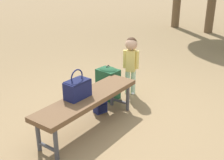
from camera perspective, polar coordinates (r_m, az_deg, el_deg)
name	(u,v)px	position (r m, az deg, el deg)	size (l,w,h in m)	color
ground_plane	(111,118)	(3.90, -0.20, -7.79)	(40.00, 40.00, 0.00)	#8C704C
park_bench	(88,100)	(3.52, -4.87, -4.10)	(1.62, 0.47, 0.45)	brown
handbag	(77,88)	(3.41, -7.03, -1.65)	(0.33, 0.20, 0.37)	#191E4C
child_standing	(131,57)	(4.43, 3.88, 4.68)	(0.19, 0.24, 0.94)	#B2D8B2
backpack_large	(108,82)	(4.37, -0.82, -0.39)	(0.32, 0.35, 0.55)	#1E4C2D
backpack_small	(100,103)	(3.99, -2.44, -4.71)	(0.20, 0.18, 0.29)	#191E4C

